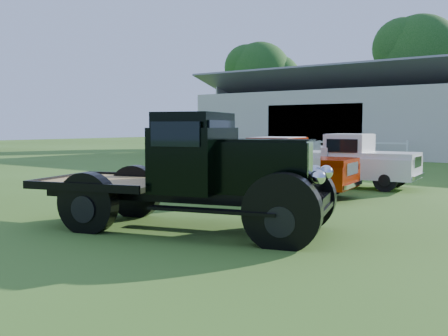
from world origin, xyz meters
The scene contains 8 objects.
ground centered at (0.00, 0.00, 0.00)m, with size 120.00×120.00×0.00m, color #375816.
shed_left centered at (-7.00, 26.00, 2.80)m, with size 18.80×10.20×5.60m, color #B9B49E, non-canonical shape.
fence_rail centered at (-8.00, 20.00, 0.60)m, with size 14.20×0.16×1.20m, color white, non-canonical shape.
tree_a centered at (-18.00, 33.00, 5.25)m, with size 6.30×6.30×10.50m, color #11440E, non-canonical shape.
tree_b centered at (-4.00, 34.00, 5.75)m, with size 6.90×6.90×11.50m, color #11440E, non-canonical shape.
vintage_flatbed centered at (0.41, -0.23, 1.09)m, with size 5.51×2.18×2.18m, color black, non-canonical shape.
red_pickup centered at (-0.57, 4.77, 0.83)m, with size 4.54×1.74×1.66m, color #8B1B00, non-canonical shape.
white_pickup centered at (0.30, 7.95, 0.83)m, with size 4.52×1.75×1.66m, color silver, non-canonical shape.
Camera 1 is at (6.26, -7.44, 1.93)m, focal length 40.00 mm.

